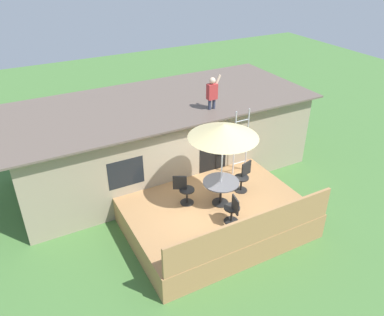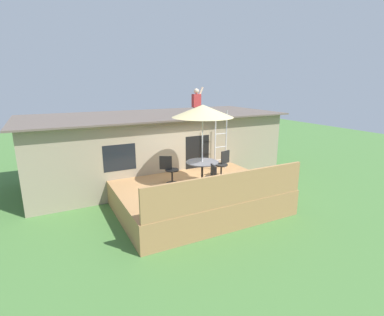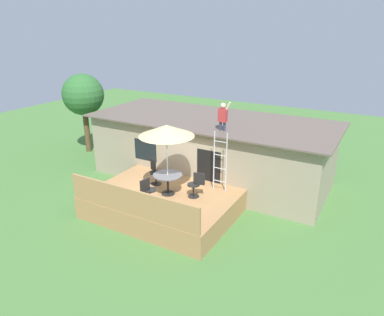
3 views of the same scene
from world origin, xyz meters
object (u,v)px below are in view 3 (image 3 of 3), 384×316
step_ladder (220,162)px  backyard_tree (83,95)px  patio_chair_right (196,185)px  patio_chair_near (148,191)px  patio_table (168,179)px  patio_umbrella (166,131)px  patio_chair_left (155,172)px  person_figure (223,115)px

step_ladder → backyard_tree: bearing=164.8°
patio_chair_right → patio_chair_near: (-1.15, -1.19, 0.00)m
patio_chair_near → backyard_tree: backyard_tree is taller
patio_table → patio_chair_right: patio_chair_right is taller
patio_chair_near → patio_umbrella: bearing=0.0°
patio_chair_left → person_figure: bearing=71.7°
person_figure → patio_chair_near: 4.00m
patio_umbrella → person_figure: bearing=66.0°
patio_umbrella → step_ladder: (1.46, 1.19, -1.25)m
patio_chair_near → step_ladder: bearing=-26.4°
person_figure → patio_chair_left: (-1.93, -1.77, -2.07)m
person_figure → patio_table: bearing=-114.0°
patio_chair_right → patio_umbrella: bearing=-0.0°
patio_chair_right → patio_chair_left: bearing=-23.0°
step_ladder → patio_chair_right: (-0.49, -0.91, -0.64)m
patio_chair_right → backyard_tree: bearing=-37.5°
patio_table → patio_chair_left: bearing=150.9°
patio_table → patio_chair_right: size_ratio=1.13×
patio_table → step_ladder: size_ratio=0.47×
patio_chair_near → person_figure: bearing=-9.0°
step_ladder → patio_chair_near: 2.74m
patio_chair_left → patio_chair_near: same height
patio_chair_left → patio_umbrella: bearing=0.0°
patio_chair_right → step_ladder: bearing=-134.3°
patio_table → backyard_tree: backyard_tree is taller
backyard_tree → patio_chair_near: bearing=-31.7°
step_ladder → patio_chair_right: step_ladder is taller
patio_chair_left → backyard_tree: (-6.64, 3.12, 1.79)m
patio_umbrella → backyard_tree: 8.38m
patio_umbrella → person_figure: (1.01, 2.28, 0.18)m
step_ladder → backyard_tree: backyard_tree is taller
patio_chair_left → patio_chair_right: 1.89m
patio_umbrella → patio_chair_near: size_ratio=2.76×
patio_chair_right → patio_chair_near: size_ratio=1.00×
patio_umbrella → backyard_tree: backyard_tree is taller
patio_chair_near → backyard_tree: 8.84m
step_ladder → patio_chair_right: 1.22m
patio_umbrella → step_ladder: size_ratio=1.15×
backyard_tree → patio_table: bearing=-25.7°
patio_chair_near → patio_chair_right: bearing=-32.5°
patio_table → patio_chair_near: patio_chair_near is taller
patio_umbrella → patio_chair_right: 2.14m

